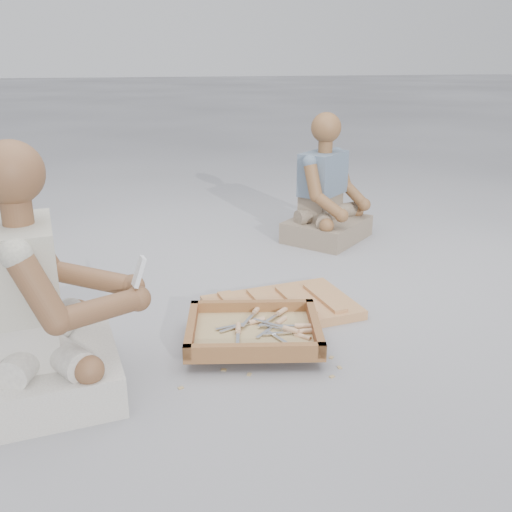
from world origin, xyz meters
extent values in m
plane|color=#A3A4A9|center=(0.00, 0.00, 0.00)|extent=(60.00, 60.00, 0.00)
cube|color=#B07244|center=(0.10, 0.16, 0.02)|extent=(0.73, 0.54, 0.04)
cube|color=brown|center=(-0.10, -0.14, 0.05)|extent=(0.62, 0.53, 0.02)
cube|color=brown|center=(-0.07, 0.05, 0.09)|extent=(0.54, 0.13, 0.05)
cube|color=brown|center=(-0.14, -0.34, 0.09)|extent=(0.54, 0.13, 0.05)
cube|color=brown|center=(0.15, -0.19, 0.09)|extent=(0.11, 0.43, 0.05)
cube|color=brown|center=(-0.35, -0.10, 0.09)|extent=(0.11, 0.43, 0.05)
cube|color=tan|center=(-0.10, -0.14, 0.06)|extent=(0.54, 0.45, 0.01)
cube|color=silver|center=(0.01, -0.16, 0.07)|extent=(0.11, 0.12, 0.00)
cylinder|color=tan|center=(0.08, -0.24, 0.07)|extent=(0.06, 0.07, 0.02)
cube|color=silver|center=(-0.11, -0.06, 0.08)|extent=(0.09, 0.13, 0.00)
cylinder|color=tan|center=(-0.05, 0.03, 0.08)|extent=(0.06, 0.07, 0.02)
cube|color=silver|center=(-0.19, -0.23, 0.08)|extent=(0.04, 0.15, 0.00)
cylinder|color=tan|center=(-0.16, -0.13, 0.08)|extent=(0.04, 0.07, 0.02)
cube|color=silver|center=(-0.02, -0.24, 0.08)|extent=(0.07, 0.14, 0.00)
cylinder|color=tan|center=(0.02, -0.34, 0.08)|extent=(0.05, 0.07, 0.02)
cube|color=silver|center=(0.00, -0.20, 0.08)|extent=(0.15, 0.02, 0.00)
cylinder|color=tan|center=(0.11, -0.21, 0.08)|extent=(0.07, 0.03, 0.02)
cube|color=silver|center=(-0.02, -0.08, 0.08)|extent=(0.12, 0.11, 0.00)
cylinder|color=tan|center=(0.06, 0.00, 0.08)|extent=(0.07, 0.06, 0.02)
cube|color=silver|center=(-0.17, -0.10, 0.08)|extent=(0.14, 0.07, 0.00)
cylinder|color=tan|center=(-0.07, -0.06, 0.08)|extent=(0.07, 0.05, 0.02)
cube|color=silver|center=(-0.18, -0.09, 0.08)|extent=(0.15, 0.04, 0.00)
cylinder|color=tan|center=(-0.07, -0.07, 0.08)|extent=(0.07, 0.04, 0.02)
cube|color=silver|center=(-0.03, -0.12, 0.09)|extent=(0.11, 0.12, 0.00)
cylinder|color=tan|center=(0.04, -0.20, 0.09)|extent=(0.06, 0.07, 0.02)
cube|color=silver|center=(-0.05, -0.16, 0.07)|extent=(0.12, 0.11, 0.00)
cylinder|color=tan|center=(0.03, -0.08, 0.07)|extent=(0.07, 0.06, 0.02)
cube|color=silver|center=(0.00, -0.14, 0.08)|extent=(0.15, 0.05, 0.00)
cylinder|color=tan|center=(0.10, -0.17, 0.08)|extent=(0.07, 0.04, 0.02)
cube|color=tan|center=(0.03, 0.01, 0.00)|extent=(0.02, 0.02, 0.00)
cube|color=tan|center=(0.18, -0.31, 0.00)|extent=(0.02, 0.02, 0.00)
cube|color=tan|center=(-0.17, -0.36, 0.00)|extent=(0.02, 0.02, 0.00)
cube|color=tan|center=(-0.25, -0.31, 0.00)|extent=(0.02, 0.02, 0.00)
cube|color=tan|center=(-0.32, -0.21, 0.00)|extent=(0.02, 0.02, 0.00)
cube|color=tan|center=(0.12, 0.09, 0.00)|extent=(0.02, 0.02, 0.00)
cube|color=tan|center=(0.14, -0.44, 0.00)|extent=(0.02, 0.02, 0.00)
cube|color=tan|center=(0.19, -0.39, 0.00)|extent=(0.02, 0.02, 0.00)
cube|color=tan|center=(-0.43, -0.40, 0.00)|extent=(0.02, 0.02, 0.00)
cube|color=tan|center=(0.02, 0.04, 0.00)|extent=(0.02, 0.02, 0.00)
cube|color=tan|center=(-0.10, -0.05, 0.00)|extent=(0.02, 0.02, 0.00)
cube|color=tan|center=(0.11, -0.20, 0.00)|extent=(0.02, 0.02, 0.00)
cube|color=beige|center=(-0.88, -0.29, 0.07)|extent=(0.54, 0.64, 0.15)
cube|color=beige|center=(-0.94, -0.30, 0.24)|extent=(0.24, 0.34, 0.18)
cube|color=beige|center=(-0.93, -0.30, 0.48)|extent=(0.27, 0.39, 0.30)
sphere|color=brown|center=(-0.92, -0.29, 0.80)|extent=(0.21, 0.21, 0.21)
sphere|color=brown|center=(-0.57, -0.18, 0.33)|extent=(0.09, 0.09, 0.09)
sphere|color=brown|center=(-0.56, -0.30, 0.33)|extent=(0.09, 0.09, 0.09)
cube|color=gray|center=(0.68, 1.18, 0.07)|extent=(0.66, 0.66, 0.13)
cube|color=gray|center=(0.64, 1.22, 0.22)|extent=(0.33, 0.33, 0.16)
cube|color=slate|center=(0.65, 1.22, 0.43)|extent=(0.37, 0.37, 0.27)
sphere|color=brown|center=(0.65, 1.21, 0.72)|extent=(0.19, 0.19, 0.19)
sphere|color=brown|center=(0.92, 1.16, 0.22)|extent=(0.08, 0.08, 0.08)
sphere|color=brown|center=(0.68, 0.94, 0.22)|extent=(0.08, 0.08, 0.08)
cube|color=silver|center=(-0.55, -0.30, 0.43)|extent=(0.06, 0.06, 0.11)
cube|color=black|center=(-0.55, -0.30, 0.44)|extent=(0.02, 0.04, 0.04)
camera|label=1|loc=(-0.55, -2.21, 1.15)|focal=40.00mm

